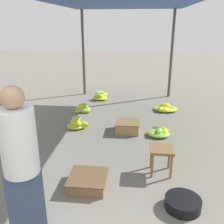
{
  "coord_description": "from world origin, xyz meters",
  "views": [
    {
      "loc": [
        0.38,
        -1.1,
        2.14
      ],
      "look_at": [
        0.0,
        2.4,
        0.89
      ],
      "focal_mm": 40.0,
      "sensor_mm": 36.0,
      "label": 1
    }
  ],
  "objects": [
    {
      "name": "basin_black",
      "position": [
        0.97,
        1.47,
        0.07
      ],
      "size": [
        0.44,
        0.44,
        0.14
      ],
      "color": "black",
      "rests_on": "ground"
    },
    {
      "name": "banana_pile_left_0",
      "position": [
        -1.03,
        4.85,
        0.07
      ],
      "size": [
        0.42,
        0.47,
        0.2
      ],
      "color": "#A2C52F",
      "rests_on": "ground"
    },
    {
      "name": "banana_pile_left_2",
      "position": [
        -0.73,
        5.97,
        0.08
      ],
      "size": [
        0.45,
        0.5,
        0.24
      ],
      "color": "yellow",
      "rests_on": "ground"
    },
    {
      "name": "canopy_post_back_right",
      "position": [
        1.32,
        6.51,
        1.27
      ],
      "size": [
        0.08,
        0.08,
        2.53
      ],
      "primitive_type": "cylinder",
      "color": "#4C4C51",
      "rests_on": "ground"
    },
    {
      "name": "banana_pile_right_1",
      "position": [
        1.11,
        5.15,
        0.06
      ],
      "size": [
        0.61,
        0.64,
        0.18
      ],
      "color": "yellow",
      "rests_on": "ground"
    },
    {
      "name": "crate_near",
      "position": [
        0.18,
        3.71,
        0.11
      ],
      "size": [
        0.49,
        0.49,
        0.22
      ],
      "color": "#9E7A4C",
      "rests_on": "ground"
    },
    {
      "name": "canopy_post_back_left",
      "position": [
        -1.32,
        6.51,
        1.27
      ],
      "size": [
        0.08,
        0.08,
        2.53
      ],
      "primitive_type": "cylinder",
      "color": "#4C4C51",
      "rests_on": "ground"
    },
    {
      "name": "crate_mid",
      "position": [
        -0.27,
        1.77,
        0.08
      ],
      "size": [
        0.52,
        0.52,
        0.17
      ],
      "color": "brown",
      "rests_on": "ground"
    },
    {
      "name": "banana_pile_right_0",
      "position": [
        0.83,
        3.59,
        0.06
      ],
      "size": [
        0.47,
        0.54,
        0.17
      ],
      "color": "#77B437",
      "rests_on": "ground"
    },
    {
      "name": "banana_pile_left_1",
      "position": [
        -0.91,
        3.77,
        0.11
      ],
      "size": [
        0.48,
        0.37,
        0.25
      ],
      "color": "#A6C72E",
      "rests_on": "ground"
    },
    {
      "name": "stool",
      "position": [
        0.76,
        2.22,
        0.33
      ],
      "size": [
        0.34,
        0.34,
        0.42
      ],
      "color": "brown",
      "rests_on": "ground"
    },
    {
      "name": "vendor_foreground",
      "position": [
        -0.73,
        0.91,
        0.85
      ],
      "size": [
        0.46,
        0.46,
        1.63
      ],
      "color": "#384766",
      "rests_on": "ground"
    }
  ]
}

